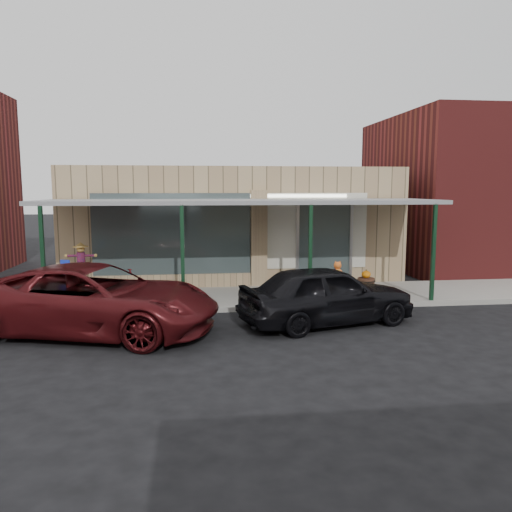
{
  "coord_description": "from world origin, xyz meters",
  "views": [
    {
      "loc": [
        -1.44,
        -11.64,
        3.43
      ],
      "look_at": [
        0.3,
        2.6,
        1.5
      ],
      "focal_mm": 35.0,
      "sensor_mm": 36.0,
      "label": 1
    }
  ],
  "objects": [
    {
      "name": "barrel_scarecrow",
      "position": [
        -5.0,
        4.32,
        0.7
      ],
      "size": [
        1.0,
        0.66,
        1.64
      ],
      "rotation": [
        0.0,
        0.0,
        -0.04
      ],
      "color": "#502F20",
      "rests_on": "sidewalk"
    },
    {
      "name": "handicap_sign",
      "position": [
        -5.0,
        2.4,
        1.02
      ],
      "size": [
        0.27,
        0.11,
        1.36
      ],
      "rotation": [
        0.0,
        0.0,
        -0.34
      ],
      "color": "gray",
      "rests_on": "sidewalk"
    },
    {
      "name": "sidewalk",
      "position": [
        0.0,
        3.6,
        0.07
      ],
      "size": [
        40.0,
        3.2,
        0.15
      ],
      "primitive_type": "cube",
      "color": "gray",
      "rests_on": "ground"
    },
    {
      "name": "car_maroon",
      "position": [
        -3.87,
        0.37,
        0.83
      ],
      "size": [
        6.47,
        4.3,
        1.65
      ],
      "primitive_type": "imported",
      "rotation": [
        0.0,
        0.0,
        1.29
      ],
      "color": "#4B0F12",
      "rests_on": "ground"
    },
    {
      "name": "awning",
      "position": [
        0.0,
        3.56,
        3.01
      ],
      "size": [
        12.0,
        3.0,
        3.04
      ],
      "color": "slate",
      "rests_on": "ground"
    },
    {
      "name": "block_buildings_near",
      "position": [
        2.01,
        9.2,
        3.77
      ],
      "size": [
        61.0,
        8.0,
        8.0
      ],
      "color": "maroon",
      "rests_on": "ground"
    },
    {
      "name": "storefront",
      "position": [
        -0.0,
        8.16,
        2.09
      ],
      "size": [
        12.0,
        6.25,
        4.2
      ],
      "color": "tan",
      "rests_on": "ground"
    },
    {
      "name": "parked_sedan",
      "position": [
        1.86,
        0.49,
        0.77
      ],
      "size": [
        4.83,
        2.92,
        1.54
      ],
      "rotation": [
        0.0,
        0.0,
        1.83
      ],
      "color": "black",
      "rests_on": "ground"
    },
    {
      "name": "ground",
      "position": [
        0.0,
        0.0,
        0.0
      ],
      "size": [
        120.0,
        120.0,
        0.0
      ],
      "primitive_type": "plane",
      "color": "black",
      "rests_on": "ground"
    },
    {
      "name": "barrel_pumpkin",
      "position": [
        4.12,
        3.98,
        0.38
      ],
      "size": [
        0.72,
        0.72,
        0.66
      ],
      "rotation": [
        0.0,
        0.0,
        0.35
      ],
      "color": "#502F20",
      "rests_on": "sidewalk"
    }
  ]
}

